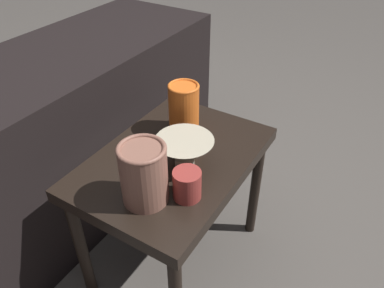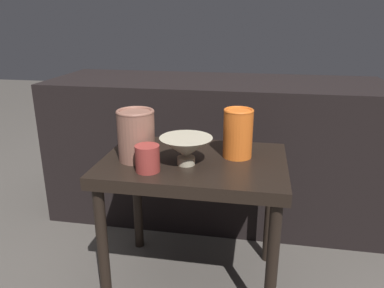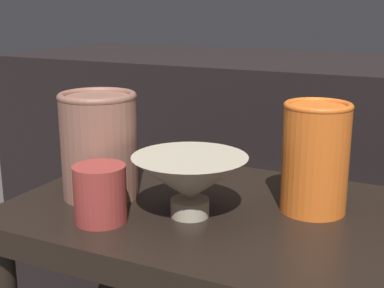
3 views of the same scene
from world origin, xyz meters
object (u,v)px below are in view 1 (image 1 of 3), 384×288
(bowl, at_px, (184,150))
(vase_colorful_right, at_px, (184,107))
(cup, at_px, (187,185))
(vase_textured_left, at_px, (144,173))

(bowl, bearing_deg, vase_colorful_right, 32.79)
(vase_colorful_right, height_order, cup, vase_colorful_right)
(vase_colorful_right, bearing_deg, vase_textured_left, -165.05)
(bowl, height_order, cup, bowl)
(bowl, xyz_separation_m, vase_textured_left, (-0.16, 0.01, 0.03))
(vase_textured_left, bearing_deg, vase_colorful_right, 14.95)
(bowl, distance_m, vase_textured_left, 0.17)
(vase_textured_left, xyz_separation_m, vase_colorful_right, (0.32, 0.09, -0.00))
(vase_textured_left, relative_size, cup, 2.04)
(bowl, xyz_separation_m, vase_colorful_right, (0.15, 0.10, 0.03))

